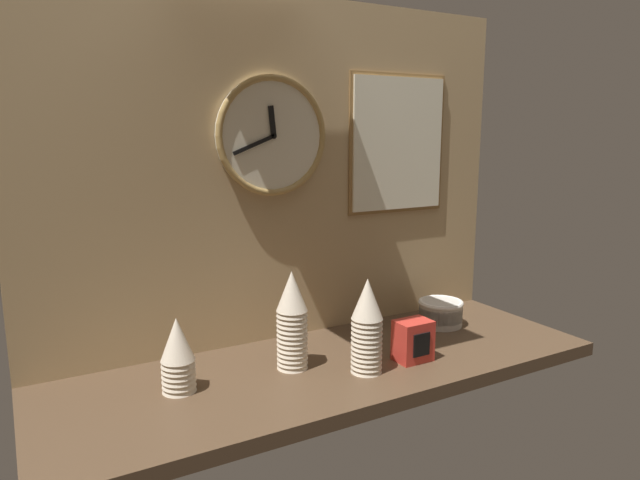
% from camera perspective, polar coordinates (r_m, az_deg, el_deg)
% --- Properties ---
extents(ground_plane, '(1.60, 0.56, 0.04)m').
position_cam_1_polar(ground_plane, '(1.68, 0.84, -12.71)').
color(ground_plane, '#4C3826').
extents(wall_tiled_back, '(1.60, 0.03, 1.05)m').
position_cam_1_polar(wall_tiled_back, '(1.78, -3.43, 6.70)').
color(wall_tiled_back, tan).
rests_on(wall_tiled_back, ground_plane).
extents(cup_stack_center_right, '(0.09, 0.09, 0.27)m').
position_cam_1_polar(cup_stack_center_right, '(1.57, 4.71, -8.54)').
color(cup_stack_center_right, beige).
rests_on(cup_stack_center_right, ground_plane).
extents(cup_stack_left, '(0.09, 0.09, 0.20)m').
position_cam_1_polar(cup_stack_left, '(1.51, -14.04, -11.07)').
color(cup_stack_left, beige).
rests_on(cup_stack_left, ground_plane).
extents(cup_stack_center, '(0.09, 0.09, 0.28)m').
position_cam_1_polar(cup_stack_center, '(1.59, -2.82, -8.01)').
color(cup_stack_center, beige).
rests_on(cup_stack_center, ground_plane).
extents(bowl_stack_far_right, '(0.15, 0.15, 0.09)m').
position_cam_1_polar(bowl_stack_far_right, '(2.00, 11.95, -7.03)').
color(bowl_stack_far_right, beige).
rests_on(bowl_stack_far_right, ground_plane).
extents(wall_clock, '(0.36, 0.03, 0.36)m').
position_cam_1_polar(wall_clock, '(1.73, -4.78, 10.33)').
color(wall_clock, beige).
extents(menu_board, '(0.39, 0.01, 0.47)m').
position_cam_1_polar(menu_board, '(1.98, 7.82, 9.48)').
color(menu_board, olive).
extents(napkin_dispenser, '(0.10, 0.08, 0.12)m').
position_cam_1_polar(napkin_dispenser, '(1.69, 9.29, -9.89)').
color(napkin_dispenser, red).
rests_on(napkin_dispenser, ground_plane).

